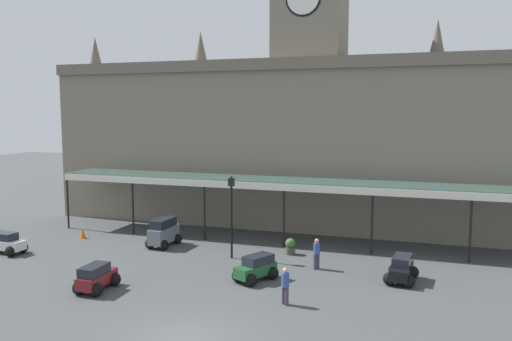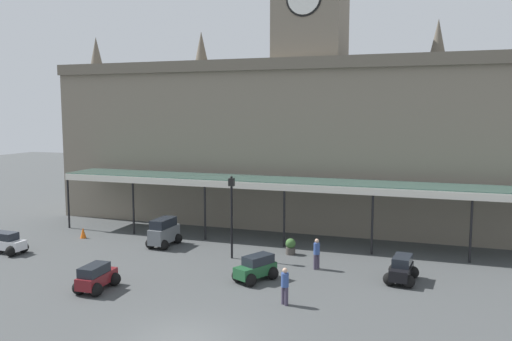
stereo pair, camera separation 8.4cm
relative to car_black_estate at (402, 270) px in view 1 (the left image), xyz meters
name	(u,v)px [view 1 (the left image)]	position (x,y,z in m)	size (l,w,h in m)	color
station_building	(309,136)	(-7.34, 11.63, 6.04)	(38.93, 7.15, 19.58)	slate
entrance_canopy	(289,182)	(-7.34, 5.83, 3.35)	(32.60, 3.26, 4.07)	#38564C
car_black_estate	(402,270)	(0.00, 0.00, 0.00)	(1.69, 2.33, 1.27)	black
car_grey_van	(164,234)	(-14.57, 2.29, 0.24)	(1.66, 2.44, 1.77)	slate
car_green_estate	(256,269)	(-6.96, -2.14, 0.00)	(2.15, 2.43, 1.27)	#1E512D
car_white_estate	(6,244)	(-22.72, -2.18, 0.00)	(2.30, 1.62, 1.27)	silver
car_maroon_estate	(96,279)	(-13.71, -5.89, 0.00)	(1.59, 2.28, 1.27)	maroon
pedestrian_beside_cars	(285,285)	(-4.72, -4.83, 0.34)	(0.35, 0.34, 1.67)	#3F384C
pedestrian_near_entrance	(317,253)	(-4.45, 0.67, 0.34)	(0.34, 0.35, 1.67)	#3F384C
victorian_lamppost	(231,207)	(-9.53, 1.13, 2.43)	(0.30, 0.30, 4.81)	black
traffic_cone	(83,233)	(-20.72, 2.37, -0.20)	(0.40, 0.40, 0.72)	orange
planter_near_kerb	(290,246)	(-6.51, 3.00, -0.07)	(0.60, 0.60, 0.96)	#47423D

